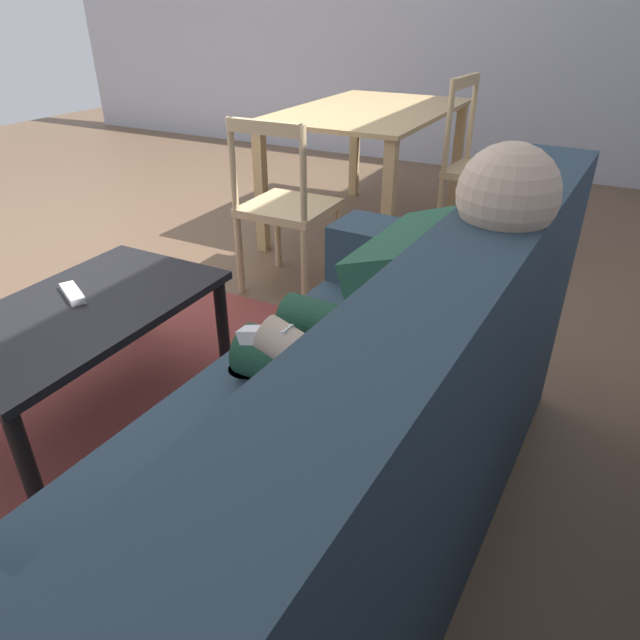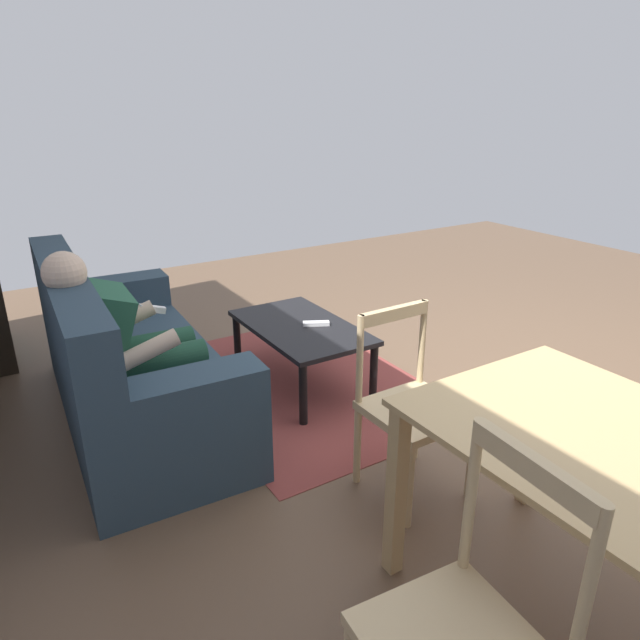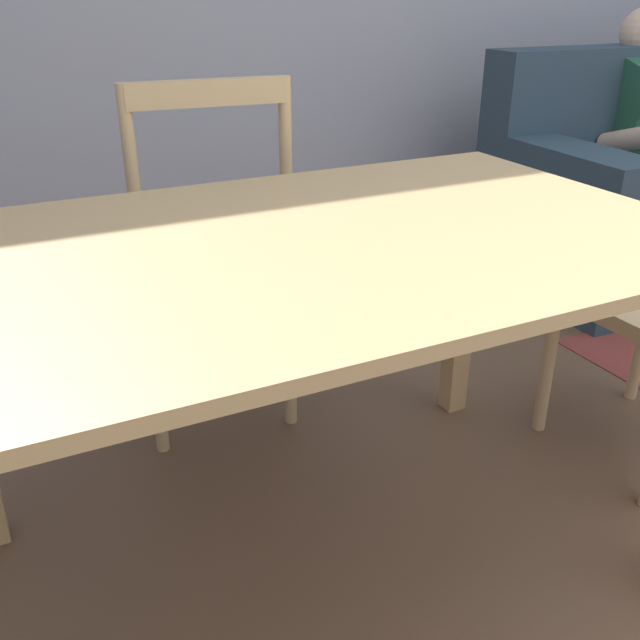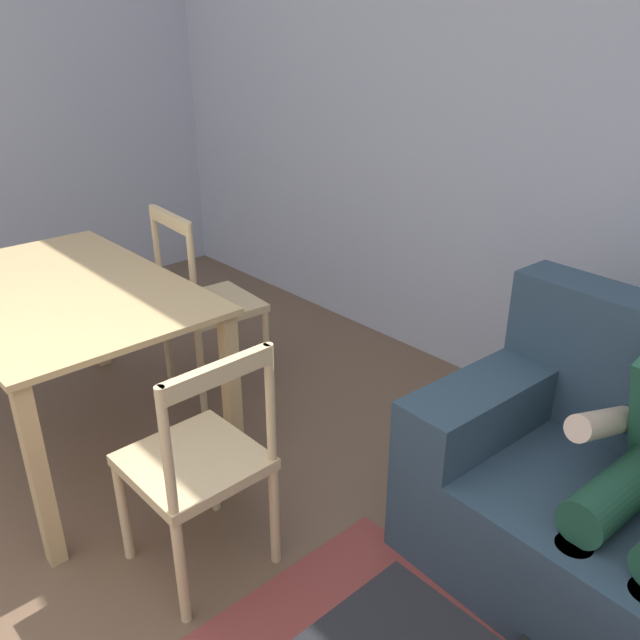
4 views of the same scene
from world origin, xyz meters
name	(u,v)px [view 2 (image 2 of 4)]	position (x,y,z in m)	size (l,w,h in m)	color
ground_plane	(528,398)	(0.00, 0.00, 0.00)	(8.47, 8.47, 0.00)	brown
couch	(125,366)	(1.09, 2.21, 0.34)	(1.98, 0.91, 0.94)	#2D4251
person_lounging	(129,343)	(0.88, 2.22, 0.57)	(0.61, 0.94, 1.10)	#23563D
coffee_table	(301,332)	(0.95, 1.12, 0.37)	(1.00, 0.59, 0.42)	black
tv_remote	(316,323)	(0.89, 1.04, 0.43)	(0.05, 0.17, 0.02)	white
dining_table	(637,487)	(-1.30, 1.23, 0.66)	(1.40, 0.90, 0.77)	tan
dining_chair_facing_couch	(412,407)	(-0.27, 1.23, 0.44)	(0.43, 0.43, 0.88)	#D1B27F
area_rug	(301,382)	(0.95, 1.12, 0.00)	(2.00, 1.40, 0.01)	brown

